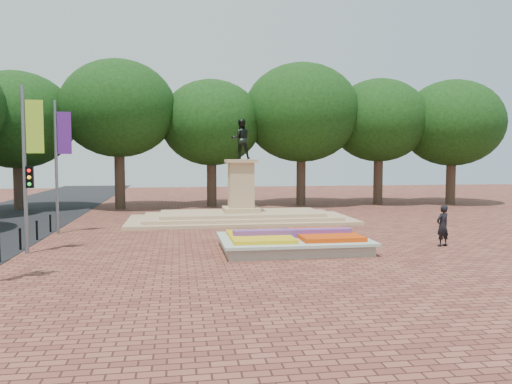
{
  "coord_description": "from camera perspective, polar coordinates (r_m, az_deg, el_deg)",
  "views": [
    {
      "loc": [
        -3.92,
        -22.95,
        4.03
      ],
      "look_at": [
        0.16,
        2.97,
        2.2
      ],
      "focal_mm": 35.0,
      "sensor_mm": 36.0,
      "label": 1
    }
  ],
  "objects": [
    {
      "name": "ground",
      "position": [
        23.63,
        0.73,
        -5.83
      ],
      "size": [
        90.0,
        90.0,
        0.0
      ],
      "primitive_type": "plane",
      "color": "brown",
      "rests_on": "ground"
    },
    {
      "name": "flower_bed",
      "position": [
        21.84,
        4.29,
        -5.65
      ],
      "size": [
        6.3,
        4.3,
        0.91
      ],
      "color": "gray",
      "rests_on": "ground"
    },
    {
      "name": "monument",
      "position": [
        31.36,
        -1.73,
        -1.77
      ],
      "size": [
        14.0,
        6.0,
        6.4
      ],
      "color": "tan",
      "rests_on": "ground"
    },
    {
      "name": "tree_row_back",
      "position": [
        41.51,
        -0.27,
        7.64
      ],
      "size": [
        44.8,
        8.8,
        10.43
      ],
      "color": "#372A1E",
      "rests_on": "ground"
    },
    {
      "name": "banner_poles",
      "position": [
        22.5,
        -24.87,
        3.23
      ],
      "size": [
        0.88,
        11.17,
        7.0
      ],
      "color": "slate",
      "rests_on": "ground"
    },
    {
      "name": "bollard_row",
      "position": [
        22.77,
        -26.27,
        -5.28
      ],
      "size": [
        0.12,
        13.12,
        0.98
      ],
      "color": "black",
      "rests_on": "ground"
    },
    {
      "name": "pedestrian",
      "position": [
        24.14,
        20.55,
        -3.63
      ],
      "size": [
        0.8,
        0.65,
        1.87
      ],
      "primitive_type": "imported",
      "rotation": [
        0.0,
        0.0,
        3.49
      ],
      "color": "black",
      "rests_on": "ground"
    }
  ]
}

